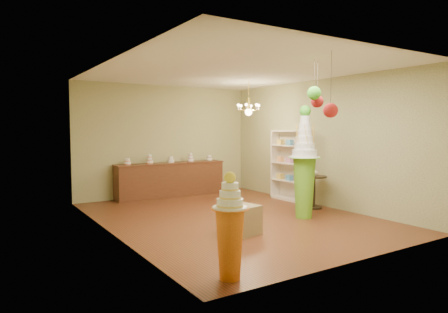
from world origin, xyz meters
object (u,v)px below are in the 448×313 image
pedestal_orange (230,234)px  sideboard (171,179)px  pedestal_green (304,173)px  round_table (314,187)px

pedestal_orange → sideboard: 6.12m
pedestal_green → sideboard: pedestal_green is taller
pedestal_green → round_table: (0.88, 0.60, -0.44)m
pedestal_green → pedestal_orange: bearing=-147.6°
pedestal_orange → pedestal_green: bearing=32.4°
pedestal_green → pedestal_orange: pedestal_green is taller
round_table → pedestal_green: bearing=-145.6°
pedestal_green → round_table: 1.15m
sideboard → round_table: (2.10, -3.23, 0.01)m
pedestal_orange → round_table: bearing=32.8°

